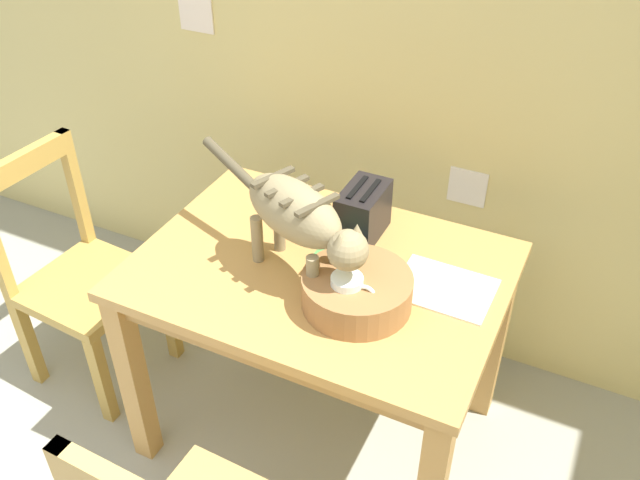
{
  "coord_description": "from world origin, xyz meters",
  "views": [
    {
      "loc": [
        0.82,
        0.07,
        2.07
      ],
      "look_at": [
        0.11,
        1.54,
        0.86
      ],
      "focal_mm": 38.74,
      "sensor_mm": 36.0,
      "label": 1
    }
  ],
  "objects_px": {
    "cat": "(299,216)",
    "coffee_mug": "(348,289)",
    "magazine": "(444,288)",
    "wicker_basket": "(357,290)",
    "wooden_chair_far": "(80,277)",
    "dining_table": "(320,292)",
    "saucer_bowl": "(346,305)",
    "book_stack": "(347,262)",
    "toaster": "(363,212)"
  },
  "relations": [
    {
      "from": "cat",
      "to": "coffee_mug",
      "type": "height_order",
      "value": "cat"
    },
    {
      "from": "magazine",
      "to": "wicker_basket",
      "type": "xyz_separation_m",
      "value": [
        -0.2,
        -0.17,
        0.05
      ]
    },
    {
      "from": "wicker_basket",
      "to": "wooden_chair_far",
      "type": "relative_size",
      "value": 0.34
    },
    {
      "from": "dining_table",
      "to": "wicker_basket",
      "type": "bearing_deg",
      "value": -32.86
    },
    {
      "from": "saucer_bowl",
      "to": "wicker_basket",
      "type": "relative_size",
      "value": 0.62
    },
    {
      "from": "dining_table",
      "to": "coffee_mug",
      "type": "height_order",
      "value": "coffee_mug"
    },
    {
      "from": "wooden_chair_far",
      "to": "book_stack",
      "type": "bearing_deg",
      "value": 99.97
    },
    {
      "from": "book_stack",
      "to": "toaster",
      "type": "distance_m",
      "value": 0.21
    },
    {
      "from": "cat",
      "to": "toaster",
      "type": "relative_size",
      "value": 3.3
    },
    {
      "from": "coffee_mug",
      "to": "book_stack",
      "type": "distance_m",
      "value": 0.18
    },
    {
      "from": "coffee_mug",
      "to": "magazine",
      "type": "xyz_separation_m",
      "value": [
        0.22,
        0.21,
        -0.08
      ]
    },
    {
      "from": "dining_table",
      "to": "cat",
      "type": "distance_m",
      "value": 0.33
    },
    {
      "from": "cat",
      "to": "saucer_bowl",
      "type": "xyz_separation_m",
      "value": [
        0.18,
        -0.08,
        -0.2
      ]
    },
    {
      "from": "saucer_bowl",
      "to": "cat",
      "type": "bearing_deg",
      "value": 157.4
    },
    {
      "from": "cat",
      "to": "book_stack",
      "type": "relative_size",
      "value": 3.56
    },
    {
      "from": "saucer_bowl",
      "to": "magazine",
      "type": "relative_size",
      "value": 0.7
    },
    {
      "from": "wicker_basket",
      "to": "toaster",
      "type": "distance_m",
      "value": 0.34
    },
    {
      "from": "book_stack",
      "to": "magazine",
      "type": "bearing_deg",
      "value": 10.54
    },
    {
      "from": "cat",
      "to": "saucer_bowl",
      "type": "distance_m",
      "value": 0.28
    },
    {
      "from": "toaster",
      "to": "cat",
      "type": "bearing_deg",
      "value": -106.2
    },
    {
      "from": "dining_table",
      "to": "coffee_mug",
      "type": "xyz_separation_m",
      "value": [
        0.16,
        -0.15,
        0.18
      ]
    },
    {
      "from": "cat",
      "to": "coffee_mug",
      "type": "bearing_deg",
      "value": 90.36
    },
    {
      "from": "toaster",
      "to": "wooden_chair_far",
      "type": "height_order",
      "value": "toaster"
    },
    {
      "from": "dining_table",
      "to": "coffee_mug",
      "type": "bearing_deg",
      "value": -43.2
    },
    {
      "from": "dining_table",
      "to": "cat",
      "type": "height_order",
      "value": "cat"
    },
    {
      "from": "saucer_bowl",
      "to": "magazine",
      "type": "height_order",
      "value": "saucer_bowl"
    },
    {
      "from": "coffee_mug",
      "to": "magazine",
      "type": "bearing_deg",
      "value": 44.15
    },
    {
      "from": "wicker_basket",
      "to": "book_stack",
      "type": "bearing_deg",
      "value": 124.84
    },
    {
      "from": "coffee_mug",
      "to": "book_stack",
      "type": "height_order",
      "value": "coffee_mug"
    },
    {
      "from": "wicker_basket",
      "to": "toaster",
      "type": "relative_size",
      "value": 1.56
    },
    {
      "from": "cat",
      "to": "toaster",
      "type": "xyz_separation_m",
      "value": [
        0.08,
        0.28,
        -0.13
      ]
    },
    {
      "from": "coffee_mug",
      "to": "toaster",
      "type": "relative_size",
      "value": 0.66
    },
    {
      "from": "cat",
      "to": "coffee_mug",
      "type": "xyz_separation_m",
      "value": [
        0.19,
        -0.08,
        -0.14
      ]
    },
    {
      "from": "dining_table",
      "to": "wooden_chair_far",
      "type": "relative_size",
      "value": 1.2
    },
    {
      "from": "book_stack",
      "to": "cat",
      "type": "bearing_deg",
      "value": -145.22
    },
    {
      "from": "wooden_chair_far",
      "to": "wicker_basket",
      "type": "bearing_deg",
      "value": 93.4
    },
    {
      "from": "saucer_bowl",
      "to": "book_stack",
      "type": "xyz_separation_m",
      "value": [
        -0.07,
        0.16,
        0.02
      ]
    },
    {
      "from": "coffee_mug",
      "to": "book_stack",
      "type": "bearing_deg",
      "value": 114.37
    },
    {
      "from": "coffee_mug",
      "to": "magazine",
      "type": "height_order",
      "value": "coffee_mug"
    },
    {
      "from": "toaster",
      "to": "magazine",
      "type": "bearing_deg",
      "value": -24.12
    },
    {
      "from": "dining_table",
      "to": "book_stack",
      "type": "xyz_separation_m",
      "value": [
        0.08,
        0.01,
        0.14
      ]
    },
    {
      "from": "coffee_mug",
      "to": "wicker_basket",
      "type": "distance_m",
      "value": 0.05
    },
    {
      "from": "saucer_bowl",
      "to": "wooden_chair_far",
      "type": "relative_size",
      "value": 0.21
    },
    {
      "from": "saucer_bowl",
      "to": "magazine",
      "type": "distance_m",
      "value": 0.3
    },
    {
      "from": "wicker_basket",
      "to": "cat",
      "type": "bearing_deg",
      "value": 169.05
    },
    {
      "from": "book_stack",
      "to": "wooden_chair_far",
      "type": "xyz_separation_m",
      "value": [
        -1.02,
        -0.1,
        -0.35
      ]
    },
    {
      "from": "book_stack",
      "to": "wicker_basket",
      "type": "xyz_separation_m",
      "value": [
        0.08,
        -0.12,
        0.01
      ]
    },
    {
      "from": "coffee_mug",
      "to": "magazine",
      "type": "relative_size",
      "value": 0.47
    },
    {
      "from": "wicker_basket",
      "to": "magazine",
      "type": "bearing_deg",
      "value": 40.04
    },
    {
      "from": "saucer_bowl",
      "to": "toaster",
      "type": "xyz_separation_m",
      "value": [
        -0.1,
        0.35,
        0.07
      ]
    }
  ]
}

